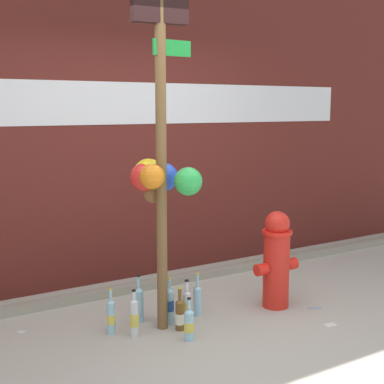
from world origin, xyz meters
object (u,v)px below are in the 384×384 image
Objects in this scene: fire_hydrant at (276,259)px; bottle_3 at (134,317)px; bottle_7 at (186,306)px; memorial_post at (159,152)px; bottle_0 at (139,303)px; bottle_1 at (180,315)px; bottle_2 at (169,305)px; bottle_6 at (189,324)px; bottle_5 at (163,305)px; bottle_8 at (111,316)px; bottle_4 at (197,299)px.

bottle_3 is (-1.36, 0.08, -0.29)m from fire_hydrant.
memorial_post is at bearing 151.04° from bottle_7.
bottle_1 is (0.20, -0.34, -0.03)m from bottle_0.
bottle_2 is (-0.01, 0.16, 0.03)m from bottle_1.
fire_hydrant reaches higher than bottle_6.
bottle_8 is (-0.48, -0.03, 0.01)m from bottle_5.
bottle_4 is 1.15× the size of bottle_5.
memorial_post is 7.16× the size of bottle_7.
memorial_post is 1.30m from bottle_5.
fire_hydrant reaches higher than bottle_3.
memorial_post is at bearing 118.83° from bottle_1.
bottle_7 is at bearing -44.05° from bottle_2.
bottle_0 is at bearing 106.92° from bottle_6.
bottle_7 reaches higher than bottle_6.
bottle_4 is (0.29, 0.19, 0.01)m from bottle_1.
memorial_post is 7.33× the size of bottle_3.
bottle_6 is 0.30m from bottle_7.
fire_hydrant is 2.45× the size of bottle_1.
bottle_5 is at bearing 87.91° from bottle_6.
bottle_2 reaches higher than bottle_3.
bottle_1 is 0.21m from bottle_6.
bottle_1 is 0.16m from bottle_2.
bottle_6 is at bearing -94.42° from bottle_2.
fire_hydrant is at bearing 0.44° from bottle_1.
fire_hydrant is at bearing -13.52° from bottle_5.
bottle_0 reaches higher than bottle_5.
bottle_2 is 1.06× the size of bottle_4.
bottle_1 is at bearing -13.45° from bottle_3.
bottle_7 is (-0.90, 0.05, -0.28)m from fire_hydrant.
memorial_post is 6.93× the size of bottle_2.
fire_hydrant is at bearing -8.55° from bottle_2.
fire_hydrant is 1.05m from bottle_1.
memorial_post reaches higher than bottle_0.
bottle_3 is at bearing -164.93° from memorial_post.
bottle_6 is (-1.04, -0.21, -0.31)m from fire_hydrant.
memorial_post is 1.30m from bottle_3.
bottle_4 reaches higher than bottle_8.
bottle_8 is at bearing 171.10° from memorial_post.
bottle_4 is at bearing 6.72° from bottle_2.
fire_hydrant is 0.79m from bottle_4.
bottle_1 is (0.09, -0.16, -1.30)m from memorial_post.
bottle_2 is at bearing -83.07° from bottle_5.
bottle_4 is at bearing -2.17° from bottle_8.
bottle_0 is (-0.11, 0.18, -1.27)m from memorial_post.
fire_hydrant is 2.68× the size of bottle_5.
bottle_0 is at bearing 163.97° from bottle_4.
bottle_4 is (0.65, 0.11, -0.01)m from bottle_3.
bottle_8 is at bearing 177.83° from bottle_4.
bottle_3 is at bearing -45.21° from bottle_8.
fire_hydrant reaches higher than bottle_5.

